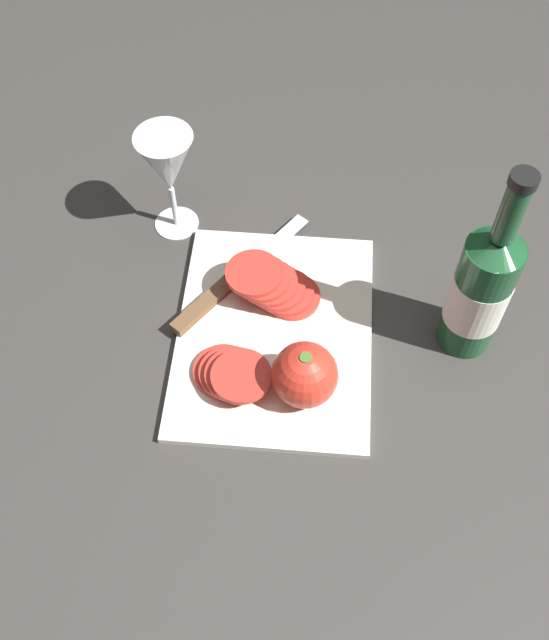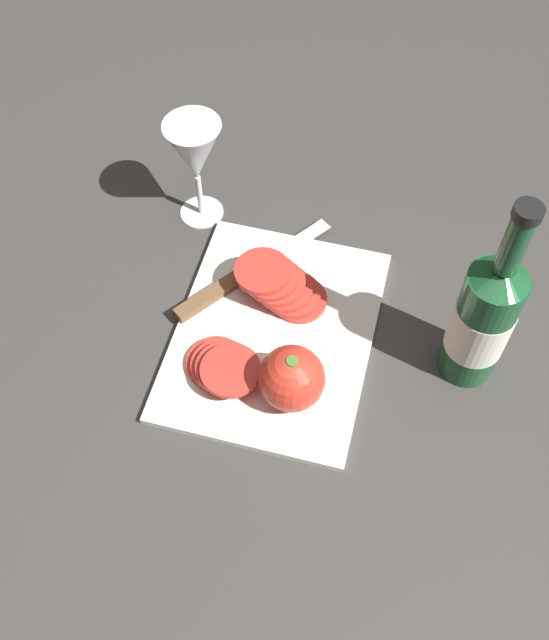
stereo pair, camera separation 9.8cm
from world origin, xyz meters
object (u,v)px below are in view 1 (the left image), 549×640
whole_tomato (305,375)px  tomato_slice_stack_far (232,373)px  wine_bottle (481,290)px  knife (217,294)px  tomato_slice_stack_near (273,285)px  wine_glass (168,167)px

whole_tomato → tomato_slice_stack_far: bearing=84.1°
wine_bottle → whole_tomato: wine_bottle is taller
knife → tomato_slice_stack_near: 0.08m
wine_bottle → tomato_slice_stack_near: size_ratio=2.33×
wine_glass → tomato_slice_stack_far: wine_glass is taller
tomato_slice_stack_near → tomato_slice_stack_far: tomato_slice_stack_near is taller
whole_tomato → knife: bearing=42.9°
wine_bottle → tomato_slice_stack_far: wine_bottle is taller
knife → tomato_slice_stack_far: tomato_slice_stack_far is taller
wine_bottle → knife: 0.37m
wine_glass → tomato_slice_stack_far: 0.32m
wine_bottle → tomato_slice_stack_far: size_ratio=2.93×
wine_bottle → knife: wine_bottle is taller
wine_bottle → tomato_slice_stack_near: wine_bottle is taller
whole_tomato → knife: (0.15, 0.14, -0.04)m
wine_glass → tomato_slice_stack_far: size_ratio=1.65×
wine_bottle → knife: (0.03, 0.36, -0.10)m
wine_glass → tomato_slice_stack_near: bearing=-129.0°
wine_bottle → tomato_slice_stack_near: bearing=81.3°
whole_tomato → knife: 0.20m
whole_tomato → tomato_slice_stack_far: 0.10m
whole_tomato → tomato_slice_stack_near: whole_tomato is taller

